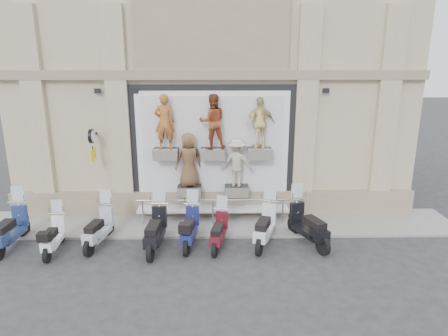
{
  "coord_description": "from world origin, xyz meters",
  "views": [
    {
      "loc": [
        0.15,
        -10.26,
        5.42
      ],
      "look_at": [
        0.36,
        1.9,
        2.02
      ],
      "focal_mm": 32.0,
      "sensor_mm": 36.0,
      "label": 1
    }
  ],
  "objects_px": {
    "clock_sign_bracket": "(92,141)",
    "scooter_b": "(53,229)",
    "scooter_e": "(190,221)",
    "guard_rail": "(213,213)",
    "scooter_g": "(265,219)",
    "scooter_d": "(155,222)",
    "scooter_f": "(219,225)",
    "scooter_c": "(98,221)",
    "scooter_h": "(309,217)",
    "scooter_a": "(9,221)"
  },
  "relations": [
    {
      "from": "clock_sign_bracket",
      "to": "scooter_b",
      "type": "xyz_separation_m",
      "value": [
        -0.63,
        -2.23,
        -2.11
      ]
    },
    {
      "from": "clock_sign_bracket",
      "to": "scooter_e",
      "type": "xyz_separation_m",
      "value": [
        3.23,
        -1.84,
        -2.04
      ]
    },
    {
      "from": "guard_rail",
      "to": "scooter_g",
      "type": "bearing_deg",
      "value": -41.37
    },
    {
      "from": "scooter_d",
      "to": "scooter_e",
      "type": "bearing_deg",
      "value": 17.28
    },
    {
      "from": "scooter_d",
      "to": "scooter_f",
      "type": "xyz_separation_m",
      "value": [
        1.83,
        0.09,
        -0.14
      ]
    },
    {
      "from": "guard_rail",
      "to": "scooter_c",
      "type": "bearing_deg",
      "value": -157.93
    },
    {
      "from": "clock_sign_bracket",
      "to": "scooter_h",
      "type": "xyz_separation_m",
      "value": [
        6.74,
        -1.83,
        -1.96
      ]
    },
    {
      "from": "guard_rail",
      "to": "scooter_b",
      "type": "relative_size",
      "value": 2.97
    },
    {
      "from": "scooter_a",
      "to": "scooter_c",
      "type": "bearing_deg",
      "value": 3.08
    },
    {
      "from": "clock_sign_bracket",
      "to": "scooter_b",
      "type": "relative_size",
      "value": 0.6
    },
    {
      "from": "clock_sign_bracket",
      "to": "scooter_b",
      "type": "bearing_deg",
      "value": -105.84
    },
    {
      "from": "guard_rail",
      "to": "scooter_a",
      "type": "height_order",
      "value": "scooter_a"
    },
    {
      "from": "guard_rail",
      "to": "scooter_d",
      "type": "bearing_deg",
      "value": -135.49
    },
    {
      "from": "scooter_e",
      "to": "scooter_f",
      "type": "xyz_separation_m",
      "value": [
        0.86,
        -0.15,
        -0.06
      ]
    },
    {
      "from": "scooter_e",
      "to": "scooter_h",
      "type": "bearing_deg",
      "value": 5.76
    },
    {
      "from": "scooter_e",
      "to": "scooter_f",
      "type": "height_order",
      "value": "scooter_e"
    },
    {
      "from": "scooter_f",
      "to": "clock_sign_bracket",
      "type": "bearing_deg",
      "value": 164.71
    },
    {
      "from": "guard_rail",
      "to": "scooter_a",
      "type": "xyz_separation_m",
      "value": [
        -5.88,
        -1.46,
        0.37
      ]
    },
    {
      "from": "guard_rail",
      "to": "scooter_f",
      "type": "bearing_deg",
      "value": -83.08
    },
    {
      "from": "scooter_f",
      "to": "scooter_g",
      "type": "distance_m",
      "value": 1.38
    },
    {
      "from": "scooter_b",
      "to": "scooter_f",
      "type": "bearing_deg",
      "value": -1.08
    },
    {
      "from": "scooter_a",
      "to": "scooter_d",
      "type": "distance_m",
      "value": 4.24
    },
    {
      "from": "scooter_a",
      "to": "scooter_d",
      "type": "bearing_deg",
      "value": -1.27
    },
    {
      "from": "scooter_c",
      "to": "scooter_h",
      "type": "bearing_deg",
      "value": 9.19
    },
    {
      "from": "guard_rail",
      "to": "scooter_a",
      "type": "bearing_deg",
      "value": -166.09
    },
    {
      "from": "scooter_c",
      "to": "scooter_d",
      "type": "bearing_deg",
      "value": 0.7
    },
    {
      "from": "scooter_h",
      "to": "scooter_f",
      "type": "bearing_deg",
      "value": 161.78
    },
    {
      "from": "scooter_a",
      "to": "scooter_c",
      "type": "distance_m",
      "value": 2.53
    },
    {
      "from": "guard_rail",
      "to": "scooter_g",
      "type": "height_order",
      "value": "scooter_g"
    },
    {
      "from": "scooter_d",
      "to": "scooter_e",
      "type": "relative_size",
      "value": 1.09
    },
    {
      "from": "clock_sign_bracket",
      "to": "scooter_a",
      "type": "relative_size",
      "value": 0.5
    },
    {
      "from": "scooter_g",
      "to": "scooter_h",
      "type": "relative_size",
      "value": 0.97
    },
    {
      "from": "scooter_b",
      "to": "scooter_c",
      "type": "height_order",
      "value": "scooter_c"
    },
    {
      "from": "scooter_d",
      "to": "scooter_f",
      "type": "bearing_deg",
      "value": 6.25
    },
    {
      "from": "scooter_f",
      "to": "scooter_h",
      "type": "height_order",
      "value": "scooter_h"
    },
    {
      "from": "scooter_a",
      "to": "guard_rail",
      "type": "bearing_deg",
      "value": 14.77
    },
    {
      "from": "clock_sign_bracket",
      "to": "scooter_h",
      "type": "distance_m",
      "value": 7.25
    },
    {
      "from": "scooter_c",
      "to": "clock_sign_bracket",
      "type": "bearing_deg",
      "value": 115.88
    },
    {
      "from": "scooter_f",
      "to": "guard_rail",
      "type": "bearing_deg",
      "value": 107.65
    },
    {
      "from": "scooter_c",
      "to": "scooter_d",
      "type": "height_order",
      "value": "scooter_d"
    },
    {
      "from": "scooter_h",
      "to": "scooter_e",
      "type": "bearing_deg",
      "value": 158.47
    },
    {
      "from": "guard_rail",
      "to": "scooter_f",
      "type": "xyz_separation_m",
      "value": [
        0.19,
        -1.53,
        0.23
      ]
    },
    {
      "from": "guard_rail",
      "to": "scooter_f",
      "type": "height_order",
      "value": "scooter_f"
    },
    {
      "from": "guard_rail",
      "to": "clock_sign_bracket",
      "type": "height_order",
      "value": "clock_sign_bracket"
    },
    {
      "from": "clock_sign_bracket",
      "to": "scooter_b",
      "type": "height_order",
      "value": "clock_sign_bracket"
    },
    {
      "from": "scooter_g",
      "to": "scooter_h",
      "type": "xyz_separation_m",
      "value": [
        1.29,
        0.01,
        0.03
      ]
    },
    {
      "from": "scooter_b",
      "to": "scooter_a",
      "type": "bearing_deg",
      "value": 163.5
    },
    {
      "from": "scooter_a",
      "to": "scooter_b",
      "type": "distance_m",
      "value": 1.39
    },
    {
      "from": "guard_rail",
      "to": "scooter_b",
      "type": "height_order",
      "value": "scooter_b"
    },
    {
      "from": "clock_sign_bracket",
      "to": "scooter_a",
      "type": "distance_m",
      "value": 3.39
    }
  ]
}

